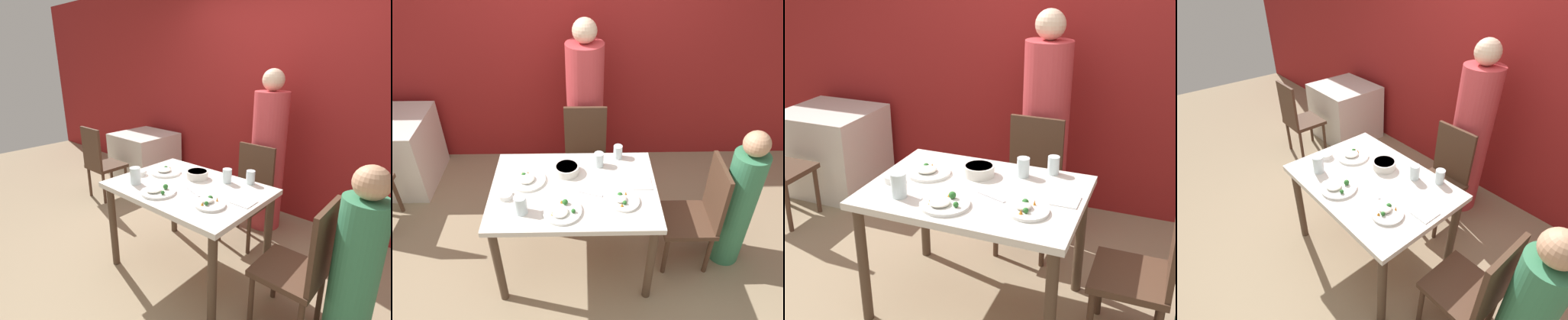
% 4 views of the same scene
% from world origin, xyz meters
% --- Properties ---
extents(ground_plane, '(10.00, 10.00, 0.00)m').
position_xyz_m(ground_plane, '(0.00, 0.00, 0.00)').
color(ground_plane, '#998466').
extents(wall_back, '(10.00, 0.06, 2.70)m').
position_xyz_m(wall_back, '(0.00, 1.52, 1.35)').
color(wall_back, maroon).
rests_on(wall_back, ground_plane).
extents(dining_table, '(1.18, 0.84, 0.77)m').
position_xyz_m(dining_table, '(0.00, 0.00, 0.67)').
color(dining_table, silver).
rests_on(dining_table, ground_plane).
extents(chair_adult_spot, '(0.40, 0.40, 0.93)m').
position_xyz_m(chair_adult_spot, '(0.09, 0.76, 0.49)').
color(chair_adult_spot, '#4C3323').
rests_on(chair_adult_spot, ground_plane).
extents(chair_child_spot, '(0.40, 0.40, 0.93)m').
position_xyz_m(chair_child_spot, '(0.93, 0.01, 0.49)').
color(chair_child_spot, '#4C3323').
rests_on(chair_child_spot, ground_plane).
extents(person_adult, '(0.34, 0.34, 1.63)m').
position_xyz_m(person_adult, '(0.09, 1.10, 0.75)').
color(person_adult, '#C63D42').
rests_on(person_adult, ground_plane).
extents(person_child, '(0.25, 0.25, 1.21)m').
position_xyz_m(person_child, '(1.22, 0.01, 0.57)').
color(person_child, '#387F56').
rests_on(person_child, ground_plane).
extents(bowl_curry, '(0.18, 0.18, 0.06)m').
position_xyz_m(bowl_curry, '(-0.05, 0.17, 0.80)').
color(bowl_curry, silver).
rests_on(bowl_curry, dining_table).
extents(plate_rice_adult, '(0.26, 0.26, 0.06)m').
position_xyz_m(plate_rice_adult, '(-0.07, -0.24, 0.78)').
color(plate_rice_adult, white).
rests_on(plate_rice_adult, dining_table).
extents(plate_rice_child, '(0.21, 0.21, 0.05)m').
position_xyz_m(plate_rice_child, '(0.34, -0.15, 0.78)').
color(plate_rice_child, white).
rests_on(plate_rice_child, dining_table).
extents(plate_noodles, '(0.26, 0.26, 0.05)m').
position_xyz_m(plate_noodles, '(-0.34, 0.08, 0.78)').
color(plate_noodles, white).
rests_on(plate_noodles, dining_table).
extents(bowl_rice_small, '(0.11, 0.11, 0.04)m').
position_xyz_m(bowl_rice_small, '(-0.47, -0.09, 0.79)').
color(bowl_rice_small, white).
rests_on(bowl_rice_small, dining_table).
extents(glass_water_tall, '(0.07, 0.07, 0.11)m').
position_xyz_m(glass_water_tall, '(0.34, 0.36, 0.82)').
color(glass_water_tall, silver).
rests_on(glass_water_tall, dining_table).
extents(glass_water_short, '(0.07, 0.07, 0.11)m').
position_xyz_m(glass_water_short, '(0.19, 0.26, 0.82)').
color(glass_water_short, silver).
rests_on(glass_water_short, dining_table).
extents(glass_water_center, '(0.08, 0.08, 0.13)m').
position_xyz_m(glass_water_center, '(-0.34, -0.24, 0.83)').
color(glass_water_center, silver).
rests_on(glass_water_center, dining_table).
extents(napkin_folded, '(0.14, 0.14, 0.01)m').
position_xyz_m(napkin_folded, '(0.49, 0.04, 0.77)').
color(napkin_folded, white).
rests_on(napkin_folded, dining_table).
extents(fork_steel, '(0.18, 0.08, 0.01)m').
position_xyz_m(fork_steel, '(0.11, -0.06, 0.77)').
color(fork_steel, silver).
rests_on(fork_steel, dining_table).
extents(background_table, '(0.76, 0.72, 0.72)m').
position_xyz_m(background_table, '(-1.80, 1.05, 0.36)').
color(background_table, silver).
rests_on(background_table, ground_plane).
extents(chair_background, '(0.40, 0.40, 0.93)m').
position_xyz_m(chair_background, '(-1.80, 0.34, 0.49)').
color(chair_background, '#4C3323').
rests_on(chair_background, ground_plane).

